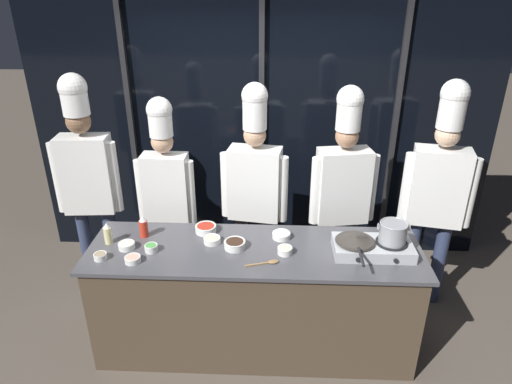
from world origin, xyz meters
TOP-DOWN VIEW (x-y plane):
  - ground_plane at (0.00, 0.00)m, footprint 24.00×24.00m
  - window_wall_back at (0.00, 1.51)m, footprint 4.59×0.09m
  - demo_counter at (0.00, 0.00)m, footprint 2.49×0.74m
  - portable_stove at (0.86, -0.02)m, footprint 0.57×0.32m
  - frying_pan at (0.73, -0.02)m, footprint 0.29×0.50m
  - stock_pot at (0.99, -0.02)m, footprint 0.23×0.20m
  - squeeze_bottle_oil at (-1.11, 0.04)m, footprint 0.06×0.06m
  - squeeze_bottle_chili at (-0.87, 0.14)m, footprint 0.07×0.07m
  - prep_bowl_mushrooms at (-1.10, -0.18)m, footprint 0.09×0.09m
  - prep_bowl_scallions at (-0.76, -0.06)m, footprint 0.10×0.10m
  - prep_bowl_shrimp at (-0.85, -0.21)m, footprint 0.12×0.12m
  - prep_bowl_bean_sprouts at (-0.95, -0.03)m, footprint 0.12×0.12m
  - prep_bowl_noodles at (0.22, -0.05)m, footprint 0.11×0.11m
  - prep_bowl_onion at (0.20, 0.17)m, footprint 0.14×0.14m
  - prep_bowl_chili_flakes at (-0.40, 0.23)m, footprint 0.17×0.17m
  - prep_bowl_soy_glaze at (-0.15, 0.01)m, footprint 0.16×0.16m
  - prep_bowl_chicken at (-0.33, 0.07)m, footprint 0.13×0.13m
  - serving_spoon_slotted at (0.11, -0.18)m, footprint 0.24×0.10m
  - chef_head at (-1.48, 0.68)m, footprint 0.57×0.25m
  - chef_sous at (-0.79, 0.65)m, footprint 0.51×0.21m
  - chef_line at (-0.03, 0.73)m, footprint 0.58×0.30m
  - chef_pastry at (0.72, 0.69)m, footprint 0.57×0.30m
  - chef_apprentice at (1.51, 0.65)m, footprint 0.58×0.32m

SIDE VIEW (x-z plane):
  - ground_plane at x=0.00m, z-range 0.00..0.00m
  - demo_counter at x=0.00m, z-range 0.00..0.91m
  - serving_spoon_slotted at x=0.11m, z-range 0.91..0.92m
  - prep_bowl_shrimp at x=-0.85m, z-range 0.91..0.96m
  - prep_bowl_mushrooms at x=-1.10m, z-range 0.91..0.96m
  - prep_bowl_onion at x=0.20m, z-range 0.91..0.96m
  - prep_bowl_chicken at x=-0.33m, z-range 0.91..0.96m
  - prep_bowl_bean_sprouts at x=-0.95m, z-range 0.91..0.96m
  - prep_bowl_noodles at x=0.22m, z-range 0.91..0.97m
  - prep_bowl_scallions at x=-0.76m, z-range 0.91..0.97m
  - prep_bowl_chili_flakes at x=-0.40m, z-range 0.91..0.97m
  - prep_bowl_soy_glaze at x=-0.15m, z-range 0.91..0.97m
  - portable_stove at x=0.86m, z-range 0.91..1.01m
  - squeeze_bottle_oil at x=-1.11m, z-range 0.90..1.08m
  - squeeze_bottle_chili at x=-0.87m, z-range 0.90..1.08m
  - frying_pan at x=0.73m, z-range 1.01..1.04m
  - stock_pot at x=0.99m, z-range 1.01..1.16m
  - chef_sous at x=-0.79m, z-range 0.17..2.05m
  - chef_line at x=-0.03m, z-range 0.14..2.13m
  - chef_pastry at x=0.72m, z-range 0.15..2.13m
  - chef_apprentice at x=1.51m, z-range 0.15..2.19m
  - chef_head at x=-1.48m, z-range 0.19..2.25m
  - window_wall_back at x=0.00m, z-range 0.00..2.70m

